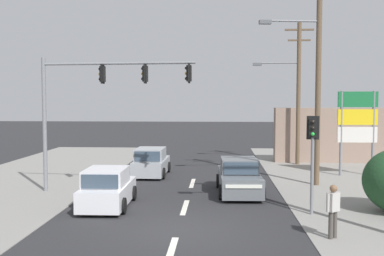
% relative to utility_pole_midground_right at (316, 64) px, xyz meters
% --- Properties ---
extents(ground_plane, '(140.00, 140.00, 0.00)m').
position_rel_utility_pole_midground_right_xyz_m(ground_plane, '(-5.89, -7.78, -5.81)').
color(ground_plane, '#28282B').
extents(lane_dash_near, '(0.20, 2.40, 0.01)m').
position_rel_utility_pole_midground_right_xyz_m(lane_dash_near, '(-5.89, -9.78, -5.80)').
color(lane_dash_near, silver).
rests_on(lane_dash_near, ground).
extents(lane_dash_mid, '(0.20, 2.40, 0.01)m').
position_rel_utility_pole_midground_right_xyz_m(lane_dash_mid, '(-5.89, -4.78, -5.80)').
color(lane_dash_mid, silver).
rests_on(lane_dash_mid, ground).
extents(lane_dash_far, '(0.20, 2.40, 0.01)m').
position_rel_utility_pole_midground_right_xyz_m(lane_dash_far, '(-5.89, 0.22, -5.80)').
color(lane_dash_far, silver).
rests_on(lane_dash_far, ground).
extents(utility_pole_midground_right, '(3.77, 0.67, 10.87)m').
position_rel_utility_pole_midground_right_xyz_m(utility_pole_midground_right, '(0.00, 0.00, 0.00)').
color(utility_pole_midground_right, brown).
rests_on(utility_pole_midground_right, ground).
extents(utility_pole_background_right, '(3.78, 0.44, 8.95)m').
position_rel_utility_pole_midground_right_xyz_m(utility_pole_background_right, '(0.28, 7.00, -0.97)').
color(utility_pole_background_right, brown).
rests_on(utility_pole_background_right, ground).
extents(traffic_signal_mast, '(6.87, 0.81, 6.00)m').
position_rel_utility_pole_midground_right_xyz_m(traffic_signal_mast, '(-10.00, -2.34, -1.45)').
color(traffic_signal_mast, slate).
rests_on(traffic_signal_mast, ground).
extents(pedestal_signal_right_kerb, '(0.44, 0.31, 3.56)m').
position_rel_utility_pole_midground_right_xyz_m(pedestal_signal_right_kerb, '(-1.27, -5.65, -3.39)').
color(pedestal_signal_right_kerb, slate).
rests_on(pedestal_signal_right_kerb, ground).
extents(shopping_plaza_sign, '(2.10, 0.16, 4.60)m').
position_rel_utility_pole_midground_right_xyz_m(shopping_plaza_sign, '(2.86, 2.85, -2.82)').
color(shopping_plaza_sign, slate).
rests_on(shopping_plaza_sign, ground).
extents(shopfront_wall_far, '(12.00, 1.00, 3.60)m').
position_rel_utility_pole_midground_right_xyz_m(shopfront_wall_far, '(5.11, 8.22, -4.01)').
color(shopfront_wall_far, gray).
rests_on(shopfront_wall_far, ground).
extents(hatchback_receding_far, '(1.84, 3.67, 1.53)m').
position_rel_utility_pole_midground_right_xyz_m(hatchback_receding_far, '(-8.87, -4.91, -5.10)').
color(hatchback_receding_far, silver).
rests_on(hatchback_receding_far, ground).
extents(sedan_oncoming_near, '(2.02, 4.30, 1.56)m').
position_rel_utility_pole_midground_right_xyz_m(sedan_oncoming_near, '(-3.70, -2.06, -5.10)').
color(sedan_oncoming_near, slate).
rests_on(sedan_oncoming_near, ground).
extents(hatchback_kerbside_parked, '(1.82, 3.66, 1.53)m').
position_rel_utility_pole_midground_right_xyz_m(hatchback_kerbside_parked, '(-8.27, 2.31, -5.10)').
color(hatchback_kerbside_parked, '#A3A8AD').
rests_on(hatchback_kerbside_parked, ground).
extents(pedestrian_at_kerb, '(0.46, 0.40, 1.63)m').
position_rel_utility_pole_midground_right_xyz_m(pedestrian_at_kerb, '(-1.22, -8.44, -4.88)').
color(pedestrian_at_kerb, '#47423D').
rests_on(pedestrian_at_kerb, ground).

